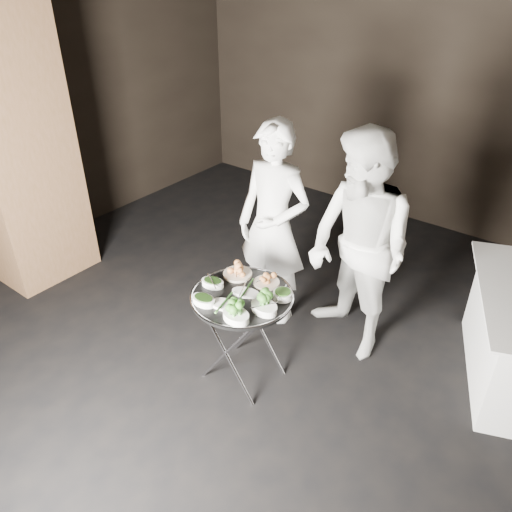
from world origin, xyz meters
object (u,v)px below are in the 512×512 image
Objects in this scene: serving_tray at (242,296)px; tray_stand at (243,333)px; waiter_left at (273,226)px; waiter_right at (359,249)px.

tray_stand is at bearing -75.96° from serving_tray.
waiter_left reaches higher than tray_stand.
waiter_right is at bearing 0.52° from waiter_left.
waiter_left is at bearing 110.93° from serving_tray.
tray_stand is 1.03× the size of serving_tray.
tray_stand is at bearing -94.51° from waiter_right.
waiter_left is 0.97× the size of waiter_right.
waiter_right reaches higher than waiter_left.
waiter_right is at bearing 61.42° from serving_tray.
waiter_right reaches higher than serving_tray.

